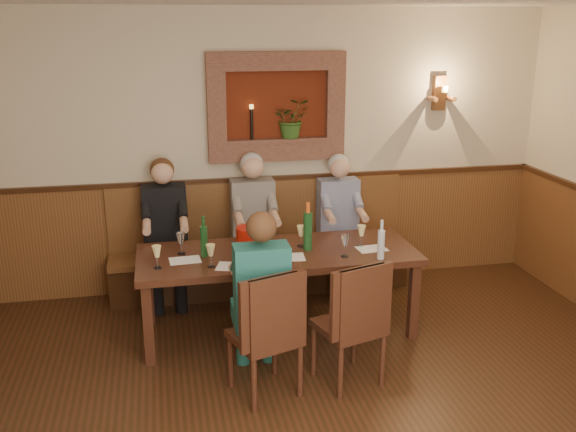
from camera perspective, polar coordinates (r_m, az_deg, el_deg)
name	(u,v)px	position (r m, az deg, el deg)	size (l,w,h in m)	color
room_shell	(340,169)	(3.49, 4.66, 4.18)	(6.04, 6.04, 2.82)	beige
wainscoting	(335,381)	(3.98, 4.21, -14.41)	(6.02, 6.02, 1.15)	brown
wall_niche	(281,111)	(6.38, -0.65, 9.28)	(1.36, 0.30, 1.06)	#5B1D0D
wall_sconce	(440,94)	(6.86, 13.35, 10.52)	(0.25, 0.20, 0.35)	brown
dining_table	(278,260)	(5.57, -0.91, -3.90)	(2.40, 0.90, 0.75)	black
bench	(261,259)	(6.56, -2.43, -3.87)	(3.00, 0.45, 1.11)	#381E0F
chair_near_left	(266,358)	(4.81, -1.97, -12.49)	(0.56, 0.56, 1.00)	black
chair_near_right	(349,346)	(4.98, 5.48, -11.47)	(0.55, 0.55, 1.00)	black
person_bench_left	(166,245)	(6.30, -10.75, -2.53)	(0.42, 0.51, 1.42)	black
person_bench_mid	(254,238)	(6.36, -3.01, -1.99)	(0.43, 0.52, 1.44)	#585450
person_bench_right	(340,235)	(6.55, 4.61, -1.67)	(0.41, 0.50, 1.39)	navy
person_chair_front	(260,312)	(4.86, -2.48, -8.51)	(0.40, 0.49, 1.38)	#1A505D
spittoon_bucket	(250,242)	(5.39, -3.41, -2.33)	(0.23, 0.23, 0.26)	#B4160B
wine_bottle_green_a	(308,230)	(5.53, 1.77, -1.27)	(0.09, 0.09, 0.43)	#19471E
wine_bottle_green_b	(204,240)	(5.43, -7.48, -2.16)	(0.08, 0.08, 0.35)	#19471E
water_bottle	(381,243)	(5.39, 8.28, -2.43)	(0.06, 0.06, 0.34)	silver
tasting_sheet_a	(185,260)	(5.41, -9.14, -3.90)	(0.26, 0.18, 0.00)	white
tasting_sheet_b	(288,257)	(5.41, 0.00, -3.69)	(0.28, 0.20, 0.00)	white
tasting_sheet_c	(372,249)	(5.65, 7.45, -2.90)	(0.25, 0.18, 0.00)	white
tasting_sheet_d	(234,266)	(5.23, -4.80, -4.50)	(0.28, 0.20, 0.00)	white
wine_glass_0	(361,236)	(5.68, 6.53, -1.76)	(0.08, 0.08, 0.19)	#F8EB94
wine_glass_1	(245,241)	(5.53, -3.84, -2.20)	(0.08, 0.08, 0.19)	white
wine_glass_2	(211,256)	(5.21, -6.88, -3.53)	(0.08, 0.08, 0.19)	#F8EB94
wine_glass_3	(157,257)	(5.25, -11.57, -3.60)	(0.08, 0.08, 0.19)	#F8EB94
wine_glass_4	(181,244)	(5.52, -9.49, -2.44)	(0.08, 0.08, 0.19)	white
wine_glass_5	(301,236)	(5.64, 1.16, -1.79)	(0.08, 0.08, 0.19)	#F8EB94
wine_glass_6	(345,246)	(5.42, 5.07, -2.65)	(0.08, 0.08, 0.19)	white
wine_glass_7	(264,256)	(5.18, -2.14, -3.54)	(0.08, 0.08, 0.19)	#F8EB94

